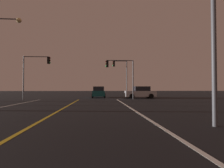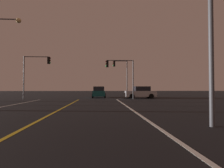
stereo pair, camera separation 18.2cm
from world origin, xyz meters
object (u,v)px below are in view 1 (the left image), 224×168
object	(u,v)px
car_ahead_far	(99,92)
traffic_light_near_right	(119,70)
car_crossing_side	(140,93)
traffic_light_far_right	(120,71)
traffic_light_near_left	(37,67)

from	to	relation	value
car_ahead_far	traffic_light_near_right	size ratio (longest dim) A/B	0.84
car_crossing_side	traffic_light_far_right	xyz separation A→B (m)	(-2.48, 3.62, 3.50)
traffic_light_near_right	traffic_light_near_left	xyz separation A→B (m)	(-10.64, -0.00, 0.24)
car_ahead_far	traffic_light_near_left	size ratio (longest dim) A/B	0.78
car_crossing_side	car_ahead_far	size ratio (longest dim) A/B	1.00
traffic_light_near_right	traffic_light_far_right	world-z (taller)	traffic_light_far_right
traffic_light_near_right	traffic_light_far_right	bearing A→B (deg)	-97.85
car_ahead_far	traffic_light_far_right	world-z (taller)	traffic_light_far_right
traffic_light_near_left	car_crossing_side	bearing A→B (deg)	7.73
traffic_light_near_right	car_ahead_far	bearing A→B (deg)	-57.52
traffic_light_near_left	car_ahead_far	bearing A→B (deg)	28.75
car_crossing_side	traffic_light_near_left	world-z (taller)	traffic_light_near_left
car_crossing_side	car_ahead_far	world-z (taller)	same
car_crossing_side	traffic_light_far_right	bearing A→B (deg)	-55.59
car_ahead_far	traffic_light_near_right	bearing A→B (deg)	-147.52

